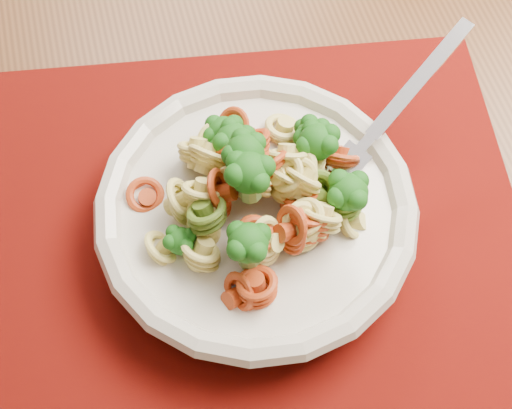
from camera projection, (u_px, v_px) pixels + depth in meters
dining_table at (232, 229)px, 0.67m from camera, size 1.44×1.17×0.75m
placemat at (246, 220)px, 0.54m from camera, size 0.52×0.48×0.00m
pasta_bowl at (256, 212)px, 0.51m from camera, size 0.23×0.23×0.04m
pasta_broccoli_heap at (256, 200)px, 0.50m from camera, size 0.20×0.20×0.06m
fork at (349, 162)px, 0.51m from camera, size 0.18×0.06×0.08m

